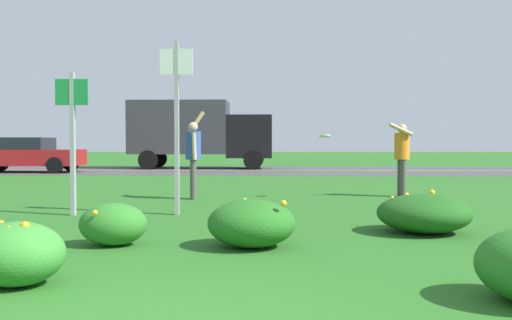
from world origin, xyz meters
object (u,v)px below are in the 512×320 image
at_px(person_catcher_orange_shirt, 402,153).
at_px(car_red_center_left, 26,155).
at_px(box_truck_black, 199,131).
at_px(person_thrower_blue_shirt, 193,153).
at_px(sign_post_near_path, 72,128).
at_px(frisbee_white, 325,136).
at_px(sign_post_by_roadside, 177,111).

height_order(person_catcher_orange_shirt, car_red_center_left, person_catcher_orange_shirt).
distance_m(car_red_center_left, box_truck_black, 7.73).
xyz_separation_m(person_catcher_orange_shirt, box_truck_black, (-6.56, 13.77, 0.80)).
bearing_deg(box_truck_black, person_thrower_blue_shirt, -82.66).
distance_m(person_thrower_blue_shirt, box_truck_black, 14.61).
height_order(sign_post_near_path, person_thrower_blue_shirt, sign_post_near_path).
bearing_deg(person_catcher_orange_shirt, person_thrower_blue_shirt, -171.51).
bearing_deg(car_red_center_left, frisbee_white, -42.73).
height_order(sign_post_by_roadside, car_red_center_left, sign_post_by_roadside).
height_order(sign_post_near_path, frisbee_white, sign_post_near_path).
distance_m(person_catcher_orange_shirt, car_red_center_left, 16.72).
height_order(person_thrower_blue_shirt, car_red_center_left, person_thrower_blue_shirt).
bearing_deg(sign_post_by_roadside, car_red_center_left, 122.78).
distance_m(sign_post_near_path, car_red_center_left, 15.34).
relative_size(person_thrower_blue_shirt, box_truck_black, 0.29).
xyz_separation_m(car_red_center_left, box_truck_black, (6.74, 3.63, 1.06)).
bearing_deg(sign_post_by_roadside, box_truck_black, 96.56).
bearing_deg(sign_post_near_path, car_red_center_left, 116.96).
bearing_deg(car_red_center_left, person_thrower_blue_shirt, -51.55).
relative_size(sign_post_near_path, box_truck_black, 0.37).
relative_size(sign_post_near_path, sign_post_by_roadside, 0.82).
bearing_deg(frisbee_white, sign_post_near_path, -146.24).
distance_m(sign_post_near_path, sign_post_by_roadside, 1.79).
distance_m(sign_post_near_path, box_truck_black, 17.30).
bearing_deg(box_truck_black, frisbee_white, -71.55).
relative_size(person_thrower_blue_shirt, frisbee_white, 7.56).
bearing_deg(box_truck_black, sign_post_by_roadside, -83.44).
height_order(person_catcher_orange_shirt, box_truck_black, box_truck_black).
height_order(person_thrower_blue_shirt, frisbee_white, person_thrower_blue_shirt).
bearing_deg(person_thrower_blue_shirt, car_red_center_left, 128.45).
distance_m(frisbee_white, box_truck_black, 15.03).
xyz_separation_m(frisbee_white, box_truck_black, (-4.76, 14.25, 0.42)).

